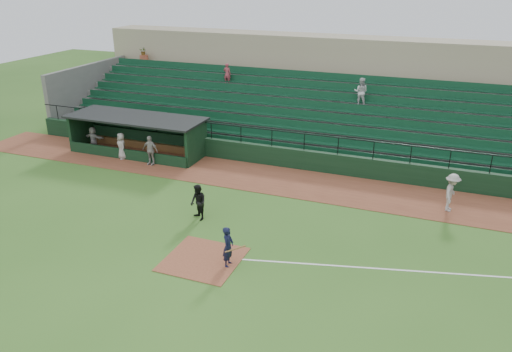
% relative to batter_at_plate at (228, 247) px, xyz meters
% --- Properties ---
extents(ground, '(90.00, 90.00, 0.00)m').
position_rel_batter_at_plate_xyz_m(ground, '(-1.15, 1.02, -0.86)').
color(ground, '#325E1E').
rests_on(ground, ground).
extents(warning_track, '(40.00, 4.00, 0.03)m').
position_rel_batter_at_plate_xyz_m(warning_track, '(-1.15, 9.02, -0.84)').
color(warning_track, brown).
rests_on(warning_track, ground).
extents(home_plate_dirt, '(3.00, 3.00, 0.03)m').
position_rel_batter_at_plate_xyz_m(home_plate_dirt, '(-1.15, 0.02, -0.84)').
color(home_plate_dirt, brown).
rests_on(home_plate_dirt, ground).
extents(foul_line, '(17.49, 4.44, 0.01)m').
position_rel_batter_at_plate_xyz_m(foul_line, '(6.85, 2.22, -0.85)').
color(foul_line, white).
rests_on(foul_line, ground).
extents(stadium_structure, '(38.00, 13.08, 6.40)m').
position_rel_batter_at_plate_xyz_m(stadium_structure, '(-1.15, 17.48, 1.45)').
color(stadium_structure, black).
rests_on(stadium_structure, ground).
extents(dugout, '(8.90, 3.20, 2.42)m').
position_rel_batter_at_plate_xyz_m(dugout, '(-10.90, 10.58, 0.48)').
color(dugout, black).
rests_on(dugout, ground).
extents(batter_at_plate, '(1.02, 0.69, 1.71)m').
position_rel_batter_at_plate_xyz_m(batter_at_plate, '(0.00, 0.00, 0.00)').
color(batter_at_plate, black).
rests_on(batter_at_plate, ground).
extents(umpire, '(1.07, 1.02, 1.74)m').
position_rel_batter_at_plate_xyz_m(umpire, '(-2.97, 3.19, 0.01)').
color(umpire, black).
rests_on(umpire, ground).
extents(runner, '(0.88, 1.32, 1.91)m').
position_rel_batter_at_plate_xyz_m(runner, '(8.09, 8.41, 0.13)').
color(runner, '#A5A09A').
rests_on(runner, warning_track).
extents(dugout_player_a, '(1.08, 0.50, 1.81)m').
position_rel_batter_at_plate_xyz_m(dugout_player_a, '(-8.98, 8.58, 0.08)').
color(dugout_player_a, '#A6A19B').
rests_on(dugout_player_a, warning_track).
extents(dugout_player_b, '(0.97, 0.91, 1.66)m').
position_rel_batter_at_plate_xyz_m(dugout_player_b, '(-11.19, 8.81, 0.01)').
color(dugout_player_b, '#A39D98').
rests_on(dugout_player_b, warning_track).
extents(dugout_player_c, '(1.49, 0.57, 1.58)m').
position_rel_batter_at_plate_xyz_m(dugout_player_c, '(-13.87, 9.52, -0.04)').
color(dugout_player_c, '#9D9792').
rests_on(dugout_player_c, warning_track).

